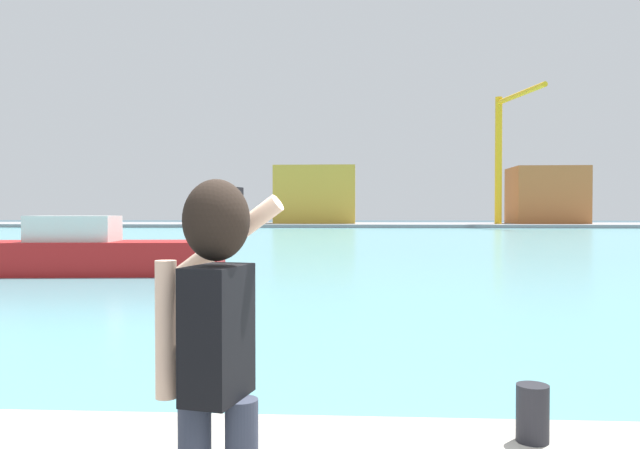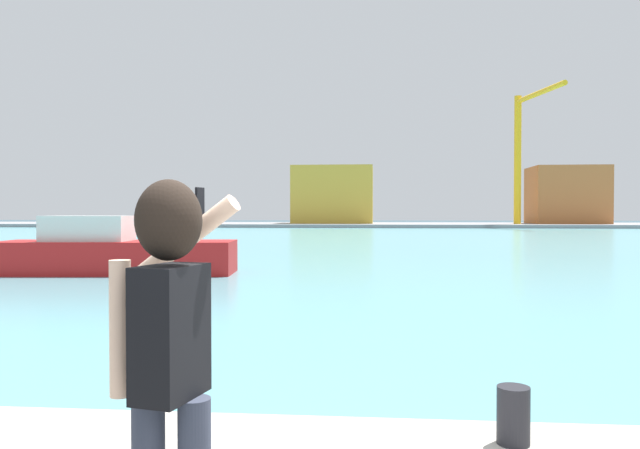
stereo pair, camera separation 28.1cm
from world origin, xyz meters
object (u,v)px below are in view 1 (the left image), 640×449
(boat_moored, at_px, (99,253))
(harbor_bollard, at_px, (533,413))
(port_crane, at_px, (504,144))
(person_photographer, at_px, (216,340))
(warehouse_left, at_px, (316,195))
(warehouse_right, at_px, (546,195))

(boat_moored, bearing_deg, harbor_bollard, -63.93)
(boat_moored, distance_m, port_crane, 74.83)
(person_photographer, xyz_separation_m, warehouse_left, (-5.73, 92.56, 3.16))
(warehouse_left, relative_size, port_crane, 0.66)
(person_photographer, relative_size, port_crane, 0.09)
(harbor_bollard, xyz_separation_m, port_crane, (19.58, 84.58, 11.00))
(person_photographer, height_order, harbor_bollard, person_photographer)
(warehouse_left, height_order, warehouse_right, warehouse_left)
(person_photographer, height_order, port_crane, port_crane)
(person_photographer, distance_m, boat_moored, 20.55)
(harbor_bollard, distance_m, warehouse_left, 91.15)
(boat_moored, relative_size, warehouse_right, 0.81)
(person_photographer, xyz_separation_m, port_crane, (21.40, 86.39, 10.13))
(boat_moored, height_order, warehouse_left, warehouse_left)
(person_photographer, bearing_deg, warehouse_left, 16.50)
(harbor_bollard, height_order, boat_moored, boat_moored)
(harbor_bollard, height_order, warehouse_right, warehouse_right)
(harbor_bollard, xyz_separation_m, warehouse_right, (27.42, 90.78, 3.92))
(person_photographer, distance_m, port_crane, 89.58)
(warehouse_left, xyz_separation_m, port_crane, (27.13, -6.17, 6.97))
(warehouse_right, bearing_deg, boat_moored, -117.05)
(warehouse_right, bearing_deg, harbor_bollard, -106.81)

